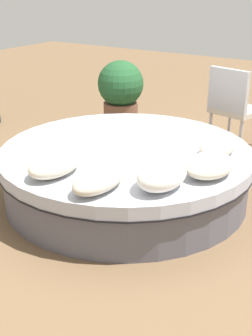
{
  "coord_description": "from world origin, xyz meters",
  "views": [
    {
      "loc": [
        -3.36,
        -2.18,
        1.98
      ],
      "look_at": [
        0.0,
        0.0,
        0.29
      ],
      "focal_mm": 49.35,
      "sensor_mm": 36.0,
      "label": 1
    }
  ],
  "objects_px": {
    "throw_pillow_0": "(55,165)",
    "throw_pillow_4": "(218,146)",
    "round_bed": "(126,172)",
    "planter": "(121,93)",
    "throw_pillow_3": "(210,165)",
    "patio_chair": "(233,103)",
    "throw_pillow_1": "(99,180)",
    "throw_pillow_2": "(162,175)"
  },
  "relations": [
    {
      "from": "throw_pillow_2",
      "to": "patio_chair",
      "type": "xyz_separation_m",
      "value": [
        2.41,
        0.36,
        -0.03
      ]
    },
    {
      "from": "round_bed",
      "to": "throw_pillow_1",
      "type": "relative_size",
      "value": 4.47
    },
    {
      "from": "round_bed",
      "to": "throw_pillow_1",
      "type": "distance_m",
      "value": 0.95
    },
    {
      "from": "throw_pillow_0",
      "to": "patio_chair",
      "type": "distance_m",
      "value": 2.69
    },
    {
      "from": "throw_pillow_0",
      "to": "throw_pillow_2",
      "type": "relative_size",
      "value": 1.06
    },
    {
      "from": "round_bed",
      "to": "throw_pillow_1",
      "type": "height_order",
      "value": "throw_pillow_1"
    },
    {
      "from": "throw_pillow_0",
      "to": "throw_pillow_1",
      "type": "height_order",
      "value": "throw_pillow_0"
    },
    {
      "from": "patio_chair",
      "to": "planter",
      "type": "xyz_separation_m",
      "value": [
        -0.25,
        1.45,
        -0.03
      ]
    },
    {
      "from": "throw_pillow_1",
      "to": "throw_pillow_3",
      "type": "relative_size",
      "value": 1.03
    },
    {
      "from": "round_bed",
      "to": "throw_pillow_1",
      "type": "bearing_deg",
      "value": -160.12
    },
    {
      "from": "planter",
      "to": "patio_chair",
      "type": "bearing_deg",
      "value": -80.37
    },
    {
      "from": "planter",
      "to": "throw_pillow_4",
      "type": "bearing_deg",
      "value": -124.14
    },
    {
      "from": "patio_chair",
      "to": "throw_pillow_1",
      "type": "bearing_deg",
      "value": -77.2
    },
    {
      "from": "throw_pillow_1",
      "to": "throw_pillow_2",
      "type": "relative_size",
      "value": 1.08
    },
    {
      "from": "throw_pillow_1",
      "to": "planter",
      "type": "distance_m",
      "value": 2.83
    },
    {
      "from": "throw_pillow_0",
      "to": "round_bed",
      "type": "bearing_deg",
      "value": -10.9
    },
    {
      "from": "round_bed",
      "to": "patio_chair",
      "type": "relative_size",
      "value": 2.4
    },
    {
      "from": "throw_pillow_0",
      "to": "throw_pillow_4",
      "type": "height_order",
      "value": "throw_pillow_0"
    },
    {
      "from": "throw_pillow_2",
      "to": "round_bed",
      "type": "bearing_deg",
      "value": 50.66
    },
    {
      "from": "throw_pillow_0",
      "to": "throw_pillow_4",
      "type": "relative_size",
      "value": 1.07
    },
    {
      "from": "round_bed",
      "to": "planter",
      "type": "xyz_separation_m",
      "value": [
        1.6,
        1.12,
        0.28
      ]
    },
    {
      "from": "round_bed",
      "to": "planter",
      "type": "bearing_deg",
      "value": 35.07
    },
    {
      "from": "throw_pillow_1",
      "to": "throw_pillow_3",
      "type": "distance_m",
      "value": 0.92
    },
    {
      "from": "throw_pillow_0",
      "to": "patio_chair",
      "type": "bearing_deg",
      "value": -10.23
    },
    {
      "from": "round_bed",
      "to": "throw_pillow_3",
      "type": "height_order",
      "value": "throw_pillow_3"
    },
    {
      "from": "throw_pillow_4",
      "to": "planter",
      "type": "relative_size",
      "value": 0.51
    },
    {
      "from": "throw_pillow_1",
      "to": "throw_pillow_2",
      "type": "height_order",
      "value": "throw_pillow_2"
    },
    {
      "from": "patio_chair",
      "to": "round_bed",
      "type": "bearing_deg",
      "value": -86.75
    },
    {
      "from": "round_bed",
      "to": "throw_pillow_1",
      "type": "xyz_separation_m",
      "value": [
        -0.84,
        -0.31,
        0.31
      ]
    },
    {
      "from": "round_bed",
      "to": "planter",
      "type": "relative_size",
      "value": 2.45
    },
    {
      "from": "throw_pillow_3",
      "to": "throw_pillow_1",
      "type": "bearing_deg",
      "value": 140.74
    },
    {
      "from": "throw_pillow_3",
      "to": "patio_chair",
      "type": "xyz_separation_m",
      "value": [
        1.98,
        0.56,
        -0.01
      ]
    },
    {
      "from": "throw_pillow_1",
      "to": "patio_chair",
      "type": "bearing_deg",
      "value": -0.38
    },
    {
      "from": "throw_pillow_4",
      "to": "planter",
      "type": "xyz_separation_m",
      "value": [
        1.28,
        1.89,
        -0.04
      ]
    },
    {
      "from": "throw_pillow_1",
      "to": "patio_chair",
      "type": "xyz_separation_m",
      "value": [
        2.69,
        -0.02,
        -0.0
      ]
    },
    {
      "from": "throw_pillow_3",
      "to": "patio_chair",
      "type": "bearing_deg",
      "value": 15.88
    },
    {
      "from": "patio_chair",
      "to": "planter",
      "type": "distance_m",
      "value": 1.47
    },
    {
      "from": "round_bed",
      "to": "throw_pillow_2",
      "type": "relative_size",
      "value": 4.8
    },
    {
      "from": "round_bed",
      "to": "throw_pillow_4",
      "type": "distance_m",
      "value": 0.89
    },
    {
      "from": "throw_pillow_2",
      "to": "throw_pillow_4",
      "type": "relative_size",
      "value": 1.01
    },
    {
      "from": "round_bed",
      "to": "throw_pillow_4",
      "type": "xyz_separation_m",
      "value": [
        0.31,
        -0.77,
        0.32
      ]
    },
    {
      "from": "round_bed",
      "to": "patio_chair",
      "type": "bearing_deg",
      "value": -9.94
    }
  ]
}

